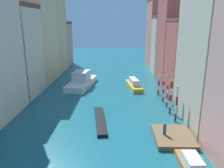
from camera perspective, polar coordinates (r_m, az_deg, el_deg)
The scene contains 21 objects.
ground_plane at distance 40.53m, azimuth -2.48°, elevation -2.78°, with size 154.00×154.00×0.00m, color #196070.
building_left_2 at distance 42.53m, azimuth -23.41°, elevation 7.83°, with size 6.91×8.59×15.87m.
building_left_3 at distance 51.57m, azimuth -18.98°, elevation 11.06°, with size 6.91×11.49×18.80m.
building_left_4 at distance 61.27m, azimuth -15.71°, elevation 12.90°, with size 6.91×9.25×20.86m.
building_left_5 at distance 69.56m, azimuth -13.45°, elevation 10.06°, with size 6.91×7.33×12.98m.
building_right_1 at distance 30.48m, azimuth 25.62°, elevation 10.98°, with size 6.91×11.80×22.21m.
building_right_2 at distance 40.34m, azimuth 19.25°, elevation 6.15°, with size 6.91×8.16×13.47m.
building_right_3 at distance 49.00m, azimuth 16.30°, elevation 11.32°, with size 6.91×10.11×19.22m.
building_right_4 at distance 58.37m, azimuth 13.83°, elevation 9.74°, with size 6.91×8.09×14.42m.
building_right_5 at distance 67.76m, azimuth 12.24°, elevation 12.51°, with size 6.91×11.33×18.92m.
waterfront_dock at distance 26.77m, azimuth 15.47°, elevation -12.92°, with size 4.30×5.21×0.53m.
person_on_dock at distance 26.12m, azimuth 13.41°, elevation -11.20°, with size 0.36×0.36×1.47m.
mooring_pole_0 at distance 30.26m, azimuth 16.31°, elevation -4.93°, with size 0.31×0.31×4.91m.
mooring_pole_1 at distance 32.67m, azimuth 14.93°, elevation -3.11°, with size 0.36×0.36×5.08m.
mooring_pole_2 at distance 35.23m, azimuth 14.05°, elevation -2.73°, with size 0.27×0.27×3.87m.
mooring_pole_3 at distance 37.46m, azimuth 13.14°, elevation -1.05°, with size 0.33×0.33×4.51m.
mooring_pole_4 at distance 40.91m, azimuth 11.97°, elevation -0.02°, with size 0.38×0.38×3.87m.
vaporetto_white at distance 45.99m, azimuth -7.82°, elevation 0.78°, with size 5.34×11.12×3.18m.
gondola_black at distance 29.92m, azimuth -3.07°, elevation -9.33°, with size 2.40×8.71×0.38m.
motorboat_0 at distance 44.68m, azimuth 5.63°, elevation -0.12°, with size 3.15×7.76×1.91m.
motorboat_1 at distance 22.00m, azimuth 19.93°, elevation -19.27°, with size 1.97×5.17×1.47m.
Camera 1 is at (2.83, -13.84, 12.83)m, focal length 35.49 mm.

